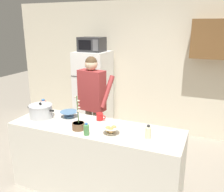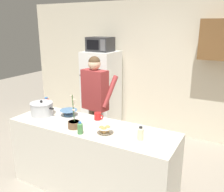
% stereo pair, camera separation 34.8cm
% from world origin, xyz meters
% --- Properties ---
extents(ground_plane, '(14.00, 14.00, 0.00)m').
position_xyz_m(ground_plane, '(0.00, 0.00, 0.00)').
color(ground_plane, '#9E9384').
extents(back_wall_unit, '(6.00, 0.48, 2.60)m').
position_xyz_m(back_wall_unit, '(0.24, 2.27, 1.39)').
color(back_wall_unit, beige).
rests_on(back_wall_unit, ground).
extents(kitchen_island, '(2.19, 0.68, 0.92)m').
position_xyz_m(kitchen_island, '(0.00, 0.00, 0.46)').
color(kitchen_island, silver).
rests_on(kitchen_island, ground).
extents(refrigerator, '(0.64, 0.68, 1.63)m').
position_xyz_m(refrigerator, '(-0.97, 1.85, 0.81)').
color(refrigerator, white).
rests_on(refrigerator, ground).
extents(microwave, '(0.48, 0.37, 0.28)m').
position_xyz_m(microwave, '(-0.97, 1.83, 1.77)').
color(microwave, '#2D2D30').
rests_on(microwave, refrigerator).
extents(person_near_pot, '(0.56, 0.48, 1.68)m').
position_xyz_m(person_near_pot, '(-0.46, 0.83, 1.05)').
color(person_near_pot, '#726656').
rests_on(person_near_pot, ground).
extents(cooking_pot, '(0.42, 0.31, 0.22)m').
position_xyz_m(cooking_pot, '(-0.81, -0.01, 1.01)').
color(cooking_pot, silver).
rests_on(cooking_pot, kitchen_island).
extents(coffee_mug, '(0.13, 0.09, 0.10)m').
position_xyz_m(coffee_mug, '(-0.03, 0.22, 0.97)').
color(coffee_mug, red).
rests_on(coffee_mug, kitchen_island).
extents(bread_bowl, '(0.20, 0.20, 0.10)m').
position_xyz_m(bread_bowl, '(0.27, -0.12, 0.97)').
color(bread_bowl, beige).
rests_on(bread_bowl, kitchen_island).
extents(empty_bowl, '(0.25, 0.25, 0.08)m').
position_xyz_m(empty_bowl, '(-0.47, 0.16, 0.97)').
color(empty_bowl, '#4C7299').
rests_on(empty_bowl, kitchen_island).
extents(bottle_near_edge, '(0.07, 0.07, 0.15)m').
position_xyz_m(bottle_near_edge, '(0.02, -0.25, 0.99)').
color(bottle_near_edge, '#4C8C4C').
rests_on(bottle_near_edge, kitchen_island).
extents(bottle_mid_counter, '(0.07, 0.07, 0.16)m').
position_xyz_m(bottle_mid_counter, '(0.69, -0.06, 1.00)').
color(bottle_mid_counter, beige).
rests_on(bottle_mid_counter, kitchen_island).
extents(bottle_far_corner, '(0.09, 0.09, 0.17)m').
position_xyz_m(bottle_far_corner, '(-0.97, 0.26, 1.00)').
color(bottle_far_corner, '#D84C3F').
rests_on(bottle_far_corner, kitchen_island).
extents(potted_orchid, '(0.15, 0.15, 0.42)m').
position_xyz_m(potted_orchid, '(-0.14, -0.15, 0.99)').
color(potted_orchid, brown).
rests_on(potted_orchid, kitchen_island).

